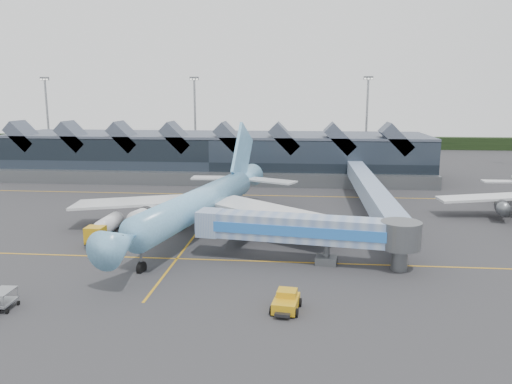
# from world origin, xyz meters

# --- Properties ---
(ground) EXTENTS (260.00, 260.00, 0.00)m
(ground) POSITION_xyz_m (0.00, 0.00, 0.00)
(ground) COLOR #28282A
(ground) RESTS_ON ground
(taxi_stripes) EXTENTS (120.00, 60.00, 0.01)m
(taxi_stripes) POSITION_xyz_m (0.00, 10.00, 0.01)
(taxi_stripes) COLOR #C88C17
(taxi_stripes) RESTS_ON ground
(tree_line_far) EXTENTS (260.00, 4.00, 4.00)m
(tree_line_far) POSITION_xyz_m (0.00, 110.00, 2.00)
(tree_line_far) COLOR black
(tree_line_far) RESTS_ON ground
(terminal) EXTENTS (90.00, 22.25, 12.52)m
(terminal) POSITION_xyz_m (-5.07, 47.35, 4.88)
(terminal) COLOR black
(terminal) RESTS_ON ground
(light_masts) EXTENTS (132.40, 42.56, 22.45)m
(light_masts) POSITION_xyz_m (21.00, 62.80, 12.49)
(light_masts) COLOR gray
(light_masts) RESTS_ON ground
(main_airliner) EXTENTS (37.04, 43.24, 13.99)m
(main_airliner) POSITION_xyz_m (0.78, 3.22, 4.11)
(main_airliner) COLOR #609BC3
(main_airliner) RESTS_ON ground
(jet_bridge) EXTENTS (23.96, 6.89, 5.28)m
(jet_bridge) POSITION_xyz_m (15.41, -8.09, 3.61)
(jet_bridge) COLOR #6D87B6
(jet_bridge) RESTS_ON ground
(fuel_truck) EXTENTS (2.61, 8.57, 2.87)m
(fuel_truck) POSITION_xyz_m (-10.56, -1.61, 1.61)
(fuel_truck) COLOR black
(fuel_truck) RESTS_ON ground
(pushback_tug) EXTENTS (2.68, 3.87, 1.62)m
(pushback_tug) POSITION_xyz_m (12.54, -20.30, 0.73)
(pushback_tug) COLOR #C48F12
(pushback_tug) RESTS_ON ground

